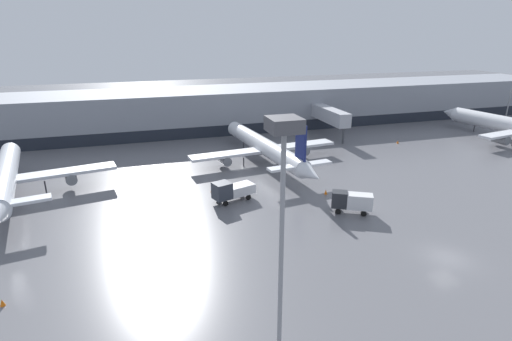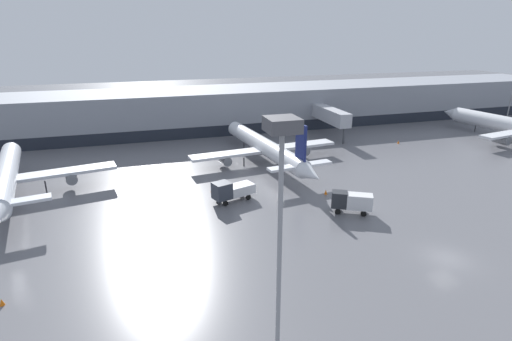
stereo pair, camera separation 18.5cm
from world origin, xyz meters
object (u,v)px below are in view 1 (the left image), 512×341
object	(u,v)px
traffic_cone_3	(2,303)
traffic_cone_0	(398,142)
parked_jet_1	(5,177)
service_truck_2	(232,190)
service_truck_1	(352,201)
traffic_cone_2	(326,192)
traffic_cone_4	(212,190)
apron_light_mast_2	(283,177)
parked_jet_0	(265,147)

from	to	relation	value
traffic_cone_3	traffic_cone_0	bearing A→B (deg)	28.33
parked_jet_1	service_truck_2	xyz separation A→B (m)	(28.48, -9.05, -1.68)
service_truck_1	parked_jet_1	bearing A→B (deg)	6.37
service_truck_2	traffic_cone_0	size ratio (longest dim) A/B	10.22
service_truck_2	traffic_cone_2	xyz separation A→B (m)	(13.06, -1.60, -1.20)
traffic_cone_2	traffic_cone_3	world-z (taller)	traffic_cone_2
traffic_cone_2	traffic_cone_4	bearing A→B (deg)	160.36
parked_jet_1	traffic_cone_0	xyz separation A→B (m)	(67.30, 9.04, -2.92)
parked_jet_1	traffic_cone_2	xyz separation A→B (m)	(41.54, -10.64, -2.87)
traffic_cone_2	apron_light_mast_2	xyz separation A→B (m)	(-16.55, -26.16, 13.26)
parked_jet_0	apron_light_mast_2	world-z (taller)	apron_light_mast_2
parked_jet_1	apron_light_mast_2	size ratio (longest dim) A/B	1.90
traffic_cone_4	apron_light_mast_2	world-z (taller)	apron_light_mast_2
traffic_cone_0	traffic_cone_4	xyz separation A→B (m)	(-40.79, -14.32, 0.00)
parked_jet_0	traffic_cone_2	bearing A→B (deg)	-174.04
parked_jet_0	traffic_cone_3	world-z (taller)	parked_jet_0
service_truck_2	traffic_cone_4	world-z (taller)	service_truck_2
parked_jet_1	apron_light_mast_2	bearing A→B (deg)	-156.13
traffic_cone_2	traffic_cone_4	distance (m)	15.96
traffic_cone_0	traffic_cone_3	xyz separation A→B (m)	(-62.10, -33.48, 0.00)
service_truck_1	service_truck_2	size ratio (longest dim) A/B	0.84
service_truck_2	traffic_cone_3	bearing A→B (deg)	15.23
traffic_cone_4	apron_light_mast_2	bearing A→B (deg)	-92.77
traffic_cone_0	traffic_cone_2	distance (m)	32.42
parked_jet_0	parked_jet_1	xyz separation A→B (m)	(-37.92, -5.37, 0.50)
service_truck_1	traffic_cone_2	xyz separation A→B (m)	(-0.30, 6.36, -1.28)
parked_jet_0	apron_light_mast_2	bearing A→B (deg)	156.15
traffic_cone_3	apron_light_mast_2	distance (m)	26.85
traffic_cone_3	traffic_cone_2	bearing A→B (deg)	20.79
parked_jet_1	traffic_cone_2	size ratio (longest dim) A/B	47.55
traffic_cone_2	service_truck_2	bearing A→B (deg)	173.03
service_truck_1	traffic_cone_0	distance (m)	36.45
traffic_cone_0	apron_light_mast_2	distance (m)	63.79
traffic_cone_0	traffic_cone_2	size ratio (longest dim) A/B	0.87
traffic_cone_3	parked_jet_0	bearing A→B (deg)	42.34
traffic_cone_3	apron_light_mast_2	world-z (taller)	apron_light_mast_2
parked_jet_0	traffic_cone_0	bearing A→B (deg)	-89.68
parked_jet_0	service_truck_1	distance (m)	22.74
apron_light_mast_2	service_truck_2	bearing A→B (deg)	82.83
traffic_cone_3	parked_jet_1	bearing A→B (deg)	102.01
parked_jet_0	traffic_cone_4	distance (m)	15.79
parked_jet_1	traffic_cone_2	world-z (taller)	parked_jet_1
parked_jet_1	traffic_cone_4	bearing A→B (deg)	-111.58
traffic_cone_3	traffic_cone_4	xyz separation A→B (m)	(21.31, 19.16, -0.00)
parked_jet_0	traffic_cone_4	bearing A→B (deg)	126.24
service_truck_1	service_truck_2	bearing A→B (deg)	-2.29
parked_jet_0	traffic_cone_0	size ratio (longest dim) A/B	58.51
service_truck_2	traffic_cone_3	size ratio (longest dim) A/B	10.09
parked_jet_0	traffic_cone_0	xyz separation A→B (m)	(29.39, 3.67, -2.42)
traffic_cone_4	apron_light_mast_2	xyz separation A→B (m)	(-1.53, -31.52, 13.30)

